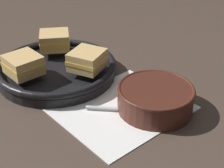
{
  "coord_description": "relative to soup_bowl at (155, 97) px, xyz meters",
  "views": [
    {
      "loc": [
        -0.36,
        -0.56,
        0.45
      ],
      "look_at": [
        0.03,
        0.03,
        0.03
      ],
      "focal_mm": 55.0,
      "sensor_mm": 36.0,
      "label": 1
    }
  ],
  "objects": [
    {
      "name": "sandwich_near_left",
      "position": [
        -0.21,
        0.25,
        0.03
      ],
      "size": [
        0.09,
        0.09,
        0.05
      ],
      "rotation": [
        0.0,
        0.0,
        4.87
      ],
      "color": "#DBB26B",
      "rests_on": "skillet"
    },
    {
      "name": "spoon",
      "position": [
        -0.04,
        0.01,
        -0.03
      ],
      "size": [
        0.14,
        0.12,
        0.01
      ],
      "rotation": [
        0.0,
        0.0,
        -0.68
      ],
      "color": "silver",
      "rests_on": "napkin"
    },
    {
      "name": "napkin",
      "position": [
        -0.06,
        0.04,
        -0.03
      ],
      "size": [
        0.31,
        0.27,
        0.0
      ],
      "color": "white",
      "rests_on": "ground_plane"
    },
    {
      "name": "sandwich_near_right",
      "position": [
        -0.07,
        0.19,
        0.03
      ],
      "size": [
        0.11,
        0.11,
        0.05
      ],
      "rotation": [
        0.0,
        0.0,
        6.82
      ],
      "color": "#DBB26B",
      "rests_on": "skillet"
    },
    {
      "name": "sandwich_far_left",
      "position": [
        -0.08,
        0.34,
        0.03
      ],
      "size": [
        0.11,
        0.11,
        0.05
      ],
      "rotation": [
        0.0,
        0.0,
        8.99
      ],
      "color": "#DBB26B",
      "rests_on": "skillet"
    },
    {
      "name": "ground_plane",
      "position": [
        -0.07,
        0.07,
        -0.03
      ],
      "size": [
        4.0,
        4.0,
        0.0
      ],
      "primitive_type": "plane",
      "color": "#47382D"
    },
    {
      "name": "skillet",
      "position": [
        -0.12,
        0.26,
        -0.01
      ],
      "size": [
        0.31,
        0.31,
        0.04
      ],
      "color": "black",
      "rests_on": "ground_plane"
    },
    {
      "name": "soup_bowl",
      "position": [
        0.0,
        0.0,
        0.0
      ],
      "size": [
        0.17,
        0.17,
        0.06
      ],
      "color": "#4C2319",
      "rests_on": "ground_plane"
    }
  ]
}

